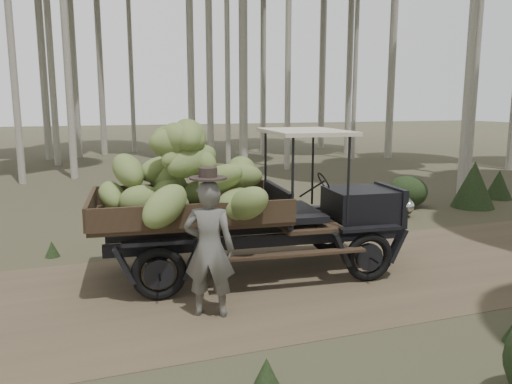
% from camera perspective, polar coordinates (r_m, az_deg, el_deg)
% --- Properties ---
extents(ground, '(120.00, 120.00, 0.00)m').
position_cam_1_polar(ground, '(7.51, -15.78, -12.10)').
color(ground, '#473D2B').
rests_on(ground, ground).
extents(dirt_track, '(70.00, 4.00, 0.01)m').
position_cam_1_polar(dirt_track, '(7.51, -15.78, -12.07)').
color(dirt_track, brown).
rests_on(dirt_track, ground).
extents(banana_truck, '(5.31, 2.66, 2.64)m').
position_cam_1_polar(banana_truck, '(7.93, -4.35, 0.76)').
color(banana_truck, black).
rests_on(banana_truck, ground).
extents(farmer, '(0.78, 0.66, 1.99)m').
position_cam_1_polar(farmer, '(6.57, -5.38, -6.29)').
color(farmer, '#585650').
rests_on(farmer, ground).
extents(undergrowth, '(20.87, 22.04, 1.34)m').
position_cam_1_polar(undergrowth, '(5.86, 12.78, -12.69)').
color(undergrowth, '#233319').
rests_on(undergrowth, ground).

